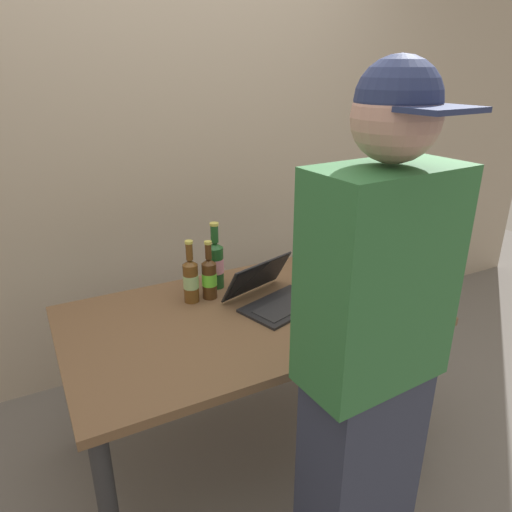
{
  "coord_description": "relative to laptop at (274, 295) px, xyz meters",
  "views": [
    {
      "loc": [
        -0.78,
        -1.58,
        1.71
      ],
      "look_at": [
        0.04,
        0.0,
        0.98
      ],
      "focal_mm": 33.16,
      "sensor_mm": 36.0,
      "label": 1
    }
  ],
  "objects": [
    {
      "name": "beer_bottle_brown",
      "position": [
        -0.16,
        0.27,
        0.08
      ],
      "size": [
        0.08,
        0.08,
        0.32
      ],
      "color": "#1E5123",
      "rests_on": "desk"
    },
    {
      "name": "back_wall",
      "position": [
        -0.14,
        0.93,
        0.53
      ],
      "size": [
        6.0,
        0.1,
        2.6
      ],
      "primitive_type": "cube",
      "color": "tan",
      "rests_on": "ground"
    },
    {
      "name": "beer_bottle_dark",
      "position": [
        -0.23,
        0.18,
        0.06
      ],
      "size": [
        0.07,
        0.07,
        0.27
      ],
      "color": "#472B14",
      "rests_on": "desk"
    },
    {
      "name": "ground_plane",
      "position": [
        -0.14,
        -0.02,
        -0.77
      ],
      "size": [
        8.0,
        8.0,
        0.0
      ],
      "primitive_type": "plane",
      "color": "slate",
      "rests_on": "ground"
    },
    {
      "name": "beer_bottle_green",
      "position": [
        -0.31,
        0.18,
        0.07
      ],
      "size": [
        0.07,
        0.07,
        0.28
      ],
      "color": "brown",
      "rests_on": "desk"
    },
    {
      "name": "person_figure",
      "position": [
        -0.11,
        -0.75,
        0.12
      ],
      "size": [
        0.42,
        0.31,
        1.73
      ],
      "color": "#2D3347",
      "rests_on": "ground"
    },
    {
      "name": "desk",
      "position": [
        -0.14,
        -0.02,
        -0.13
      ],
      "size": [
        1.51,
        0.89,
        0.73
      ],
      "color": "brown",
      "rests_on": "ground"
    },
    {
      "name": "coffee_mug",
      "position": [
        0.0,
        -0.37,
        0.01
      ],
      "size": [
        0.11,
        0.07,
        0.1
      ],
      "color": "#BF4C33",
      "rests_on": "desk"
    },
    {
      "name": "laptop",
      "position": [
        0.0,
        0.0,
        0.0
      ],
      "size": [
        0.43,
        0.41,
        0.18
      ],
      "color": "black",
      "rests_on": "desk"
    }
  ]
}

